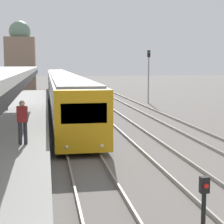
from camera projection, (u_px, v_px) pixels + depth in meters
name	position (u px, v px, depth m)	size (l,w,h in m)	color
person_on_platform	(22.00, 120.00, 13.99)	(0.40, 0.22, 1.66)	#2D2D33
train_near	(62.00, 87.00, 38.45)	(2.53, 46.40, 3.09)	gold
signal_post_near	(204.00, 204.00, 8.14)	(0.20, 0.21, 1.65)	black
signal_mast_far	(149.00, 70.00, 38.26)	(0.28, 0.29, 5.41)	gray
distant_domed_building	(21.00, 60.00, 51.51)	(4.00, 4.00, 9.85)	#89705B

